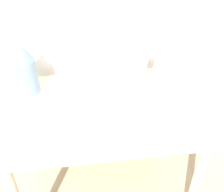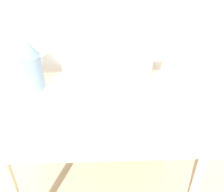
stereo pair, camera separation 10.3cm
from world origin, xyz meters
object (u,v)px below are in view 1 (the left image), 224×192
(laptop, at_px, (119,85))
(vase, at_px, (26,70))
(mp3_player, at_px, (111,107))
(keyboard, at_px, (103,126))
(mouse, at_px, (162,116))

(laptop, relative_size, vase, 1.06)
(laptop, relative_size, mp3_player, 5.87)
(keyboard, relative_size, mp3_player, 8.45)
(vase, bearing_deg, mouse, -24.60)
(mouse, bearing_deg, laptop, 128.87)
(keyboard, distance_m, mp3_player, 0.14)
(keyboard, xyz_separation_m, vase, (-0.35, 0.31, 0.13))
(mouse, relative_size, mp3_player, 2.09)
(laptop, bearing_deg, mp3_player, -117.46)
(keyboard, distance_m, mouse, 0.28)
(vase, xyz_separation_m, mp3_player, (0.40, -0.18, -0.13))
(vase, relative_size, mp3_player, 5.52)
(laptop, relative_size, keyboard, 0.70)
(laptop, height_order, vase, vase)
(mp3_player, bearing_deg, vase, 155.72)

